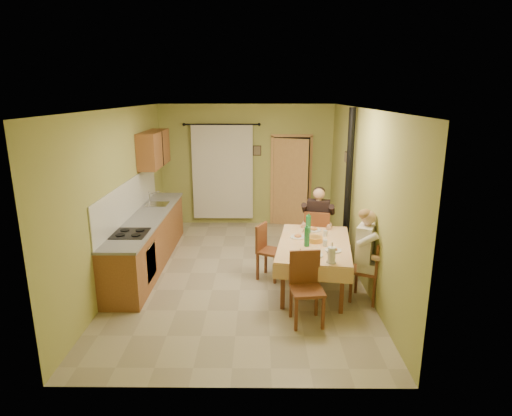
{
  "coord_description": "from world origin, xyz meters",
  "views": [
    {
      "loc": [
        0.31,
        -6.89,
        3.04
      ],
      "look_at": [
        0.25,
        0.1,
        1.15
      ],
      "focal_mm": 30.0,
      "sensor_mm": 36.0,
      "label": 1
    }
  ],
  "objects_px": {
    "chair_right": "(366,282)",
    "man_right": "(368,245)",
    "chair_near": "(306,303)",
    "chair_far": "(317,248)",
    "man_far": "(318,217)",
    "chair_left": "(270,262)",
    "dining_table": "(313,265)",
    "stove_flue": "(347,208)"
  },
  "relations": [
    {
      "from": "chair_right",
      "to": "man_far",
      "type": "height_order",
      "value": "man_far"
    },
    {
      "from": "dining_table",
      "to": "man_far",
      "type": "distance_m",
      "value": 1.17
    },
    {
      "from": "chair_near",
      "to": "chair_right",
      "type": "bearing_deg",
      "value": -152.3
    },
    {
      "from": "dining_table",
      "to": "chair_right",
      "type": "height_order",
      "value": "chair_right"
    },
    {
      "from": "chair_far",
      "to": "chair_right",
      "type": "bearing_deg",
      "value": -56.47
    },
    {
      "from": "dining_table",
      "to": "man_right",
      "type": "relative_size",
      "value": 1.43
    },
    {
      "from": "chair_far",
      "to": "chair_left",
      "type": "height_order",
      "value": "chair_far"
    },
    {
      "from": "chair_far",
      "to": "stove_flue",
      "type": "distance_m",
      "value": 0.92
    },
    {
      "from": "chair_near",
      "to": "stove_flue",
      "type": "xyz_separation_m",
      "value": [
        0.95,
        2.24,
        0.73
      ]
    },
    {
      "from": "chair_left",
      "to": "man_right",
      "type": "height_order",
      "value": "man_right"
    },
    {
      "from": "dining_table",
      "to": "chair_near",
      "type": "xyz_separation_m",
      "value": [
        -0.23,
        -1.1,
        -0.09
      ]
    },
    {
      "from": "chair_left",
      "to": "chair_right",
      "type": "bearing_deg",
      "value": 87.06
    },
    {
      "from": "man_far",
      "to": "chair_far",
      "type": "bearing_deg",
      "value": -90.0
    },
    {
      "from": "chair_right",
      "to": "man_far",
      "type": "bearing_deg",
      "value": 46.22
    },
    {
      "from": "man_far",
      "to": "stove_flue",
      "type": "bearing_deg",
      "value": 23.48
    },
    {
      "from": "chair_far",
      "to": "man_right",
      "type": "distance_m",
      "value": 1.66
    },
    {
      "from": "chair_right",
      "to": "stove_flue",
      "type": "xyz_separation_m",
      "value": [
        -0.01,
        1.58,
        0.73
      ]
    },
    {
      "from": "dining_table",
      "to": "chair_near",
      "type": "distance_m",
      "value": 1.13
    },
    {
      "from": "man_far",
      "to": "man_right",
      "type": "distance_m",
      "value": 1.57
    },
    {
      "from": "dining_table",
      "to": "chair_near",
      "type": "relative_size",
      "value": 2.03
    },
    {
      "from": "man_far",
      "to": "man_right",
      "type": "bearing_deg",
      "value": -57.12
    },
    {
      "from": "chair_right",
      "to": "man_right",
      "type": "distance_m",
      "value": 0.59
    },
    {
      "from": "man_far",
      "to": "chair_left",
      "type": "bearing_deg",
      "value": -129.35
    },
    {
      "from": "chair_near",
      "to": "man_far",
      "type": "distance_m",
      "value": 2.26
    },
    {
      "from": "man_right",
      "to": "stove_flue",
      "type": "xyz_separation_m",
      "value": [
        -0.0,
        1.58,
        0.15
      ]
    },
    {
      "from": "man_far",
      "to": "chair_near",
      "type": "bearing_deg",
      "value": -88.14
    },
    {
      "from": "chair_right",
      "to": "man_right",
      "type": "height_order",
      "value": "man_right"
    },
    {
      "from": "chair_right",
      "to": "stove_flue",
      "type": "distance_m",
      "value": 1.74
    },
    {
      "from": "chair_far",
      "to": "chair_near",
      "type": "xyz_separation_m",
      "value": [
        -0.41,
        -2.13,
        -0.0
      ]
    },
    {
      "from": "chair_far",
      "to": "chair_right",
      "type": "xyz_separation_m",
      "value": [
        0.55,
        -1.47,
        -0.0
      ]
    },
    {
      "from": "man_far",
      "to": "stove_flue",
      "type": "distance_m",
      "value": 0.57
    },
    {
      "from": "chair_near",
      "to": "chair_left",
      "type": "height_order",
      "value": "chair_near"
    },
    {
      "from": "chair_right",
      "to": "man_right",
      "type": "relative_size",
      "value": 0.69
    },
    {
      "from": "man_right",
      "to": "chair_near",
      "type": "bearing_deg",
      "value": 150.86
    },
    {
      "from": "chair_far",
      "to": "man_right",
      "type": "bearing_deg",
      "value": -56.81
    },
    {
      "from": "chair_left",
      "to": "man_right",
      "type": "xyz_separation_m",
      "value": [
        1.42,
        -0.79,
        0.59
      ]
    },
    {
      "from": "dining_table",
      "to": "chair_left",
      "type": "bearing_deg",
      "value": 161.17
    },
    {
      "from": "chair_far",
      "to": "chair_near",
      "type": "bearing_deg",
      "value": -88.13
    },
    {
      "from": "man_right",
      "to": "chair_far",
      "type": "bearing_deg",
      "value": 46.19
    },
    {
      "from": "chair_far",
      "to": "chair_near",
      "type": "height_order",
      "value": "chair_far"
    },
    {
      "from": "chair_right",
      "to": "chair_left",
      "type": "distance_m",
      "value": 1.64
    },
    {
      "from": "dining_table",
      "to": "man_right",
      "type": "xyz_separation_m",
      "value": [
        0.73,
        -0.43,
        0.5
      ]
    }
  ]
}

